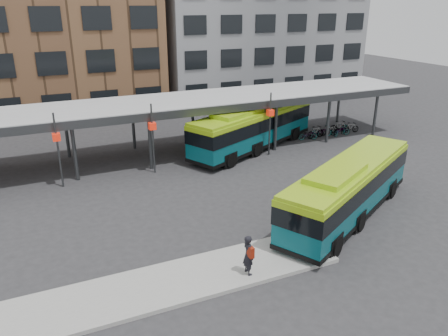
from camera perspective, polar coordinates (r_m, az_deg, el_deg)
ground at (r=23.25m, az=4.91°, el=-7.47°), size 120.00×120.00×0.00m
boarding_island at (r=18.95m, az=-5.63°, el=-14.45°), size 14.00×3.00×0.18m
canopy at (r=33.02m, az=-5.95°, el=8.38°), size 40.00×6.53×4.80m
building_brick at (r=49.74m, az=-25.63°, el=19.02°), size 26.00×14.00×22.00m
building_grey at (r=56.22m, az=3.63°, el=19.88°), size 24.00×14.00×20.00m
bus_front at (r=24.34m, az=15.95°, el=-2.44°), size 11.66×7.90×3.28m
bus_rear at (r=34.41m, az=3.83°, el=5.37°), size 12.54×7.86×3.48m
pedestrian at (r=18.69m, az=3.22°, el=-11.23°), size 0.46×0.69×1.80m
bike_rack at (r=39.27m, az=13.64°, el=4.77°), size 6.46×1.83×1.07m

